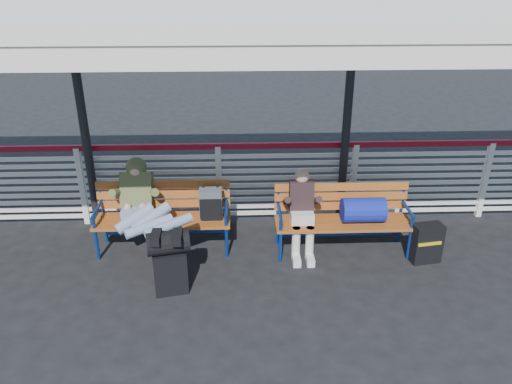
{
  "coord_description": "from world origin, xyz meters",
  "views": [
    {
      "loc": [
        0.28,
        -4.86,
        3.57
      ],
      "look_at": [
        0.51,
        1.0,
        0.88
      ],
      "focal_mm": 35.0,
      "sensor_mm": 36.0,
      "label": 1
    }
  ],
  "objects_px": {
    "bench_left": "(175,209)",
    "suitcase_side": "(426,243)",
    "bench_right": "(352,211)",
    "companion_person": "(302,212)",
    "traveler_man": "(147,214)",
    "luggage_stack": "(169,260)"
  },
  "relations": [
    {
      "from": "bench_left",
      "to": "suitcase_side",
      "type": "xyz_separation_m",
      "value": [
        3.28,
        -0.49,
        -0.32
      ]
    },
    {
      "from": "bench_right",
      "to": "suitcase_side",
      "type": "xyz_separation_m",
      "value": [
        0.93,
        -0.31,
        -0.32
      ]
    },
    {
      "from": "bench_left",
      "to": "suitcase_side",
      "type": "bearing_deg",
      "value": -8.5
    },
    {
      "from": "bench_left",
      "to": "companion_person",
      "type": "xyz_separation_m",
      "value": [
        1.68,
        -0.19,
        0.01
      ]
    },
    {
      "from": "bench_left",
      "to": "traveler_man",
      "type": "xyz_separation_m",
      "value": [
        -0.31,
        -0.35,
        0.11
      ]
    },
    {
      "from": "luggage_stack",
      "to": "suitcase_side",
      "type": "height_order",
      "value": "luggage_stack"
    },
    {
      "from": "bench_right",
      "to": "companion_person",
      "type": "xyz_separation_m",
      "value": [
        -0.67,
        -0.01,
        0.01
      ]
    },
    {
      "from": "bench_left",
      "to": "traveler_man",
      "type": "bearing_deg",
      "value": -131.73
    },
    {
      "from": "bench_left",
      "to": "traveler_man",
      "type": "height_order",
      "value": "traveler_man"
    },
    {
      "from": "luggage_stack",
      "to": "bench_left",
      "type": "relative_size",
      "value": 0.45
    },
    {
      "from": "bench_left",
      "to": "companion_person",
      "type": "relative_size",
      "value": 1.57
    },
    {
      "from": "bench_left",
      "to": "suitcase_side",
      "type": "height_order",
      "value": "bench_left"
    },
    {
      "from": "traveler_man",
      "to": "bench_right",
      "type": "bearing_deg",
      "value": 3.59
    },
    {
      "from": "luggage_stack",
      "to": "suitcase_side",
      "type": "relative_size",
      "value": 1.51
    },
    {
      "from": "luggage_stack",
      "to": "suitcase_side",
      "type": "xyz_separation_m",
      "value": [
        3.25,
        0.55,
        -0.17
      ]
    },
    {
      "from": "traveler_man",
      "to": "companion_person",
      "type": "bearing_deg",
      "value": 4.5
    },
    {
      "from": "luggage_stack",
      "to": "traveler_man",
      "type": "height_order",
      "value": "traveler_man"
    },
    {
      "from": "companion_person",
      "to": "suitcase_side",
      "type": "relative_size",
      "value": 2.15
    },
    {
      "from": "companion_person",
      "to": "suitcase_side",
      "type": "xyz_separation_m",
      "value": [
        1.6,
        -0.3,
        -0.33
      ]
    },
    {
      "from": "bench_left",
      "to": "traveler_man",
      "type": "relative_size",
      "value": 1.1
    },
    {
      "from": "luggage_stack",
      "to": "bench_right",
      "type": "bearing_deg",
      "value": 8.53
    },
    {
      "from": "suitcase_side",
      "to": "traveler_man",
      "type": "bearing_deg",
      "value": 168.18
    }
  ]
}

